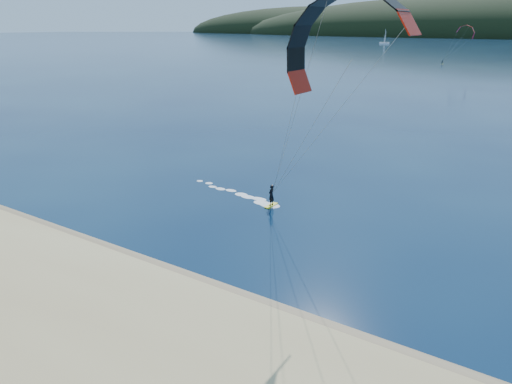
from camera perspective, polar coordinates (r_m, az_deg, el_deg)
ground at (r=29.11m, az=-14.87°, el=-14.17°), size 1800.00×1800.00×0.00m
wet_sand at (r=31.73m, az=-8.83°, el=-10.57°), size 220.00×2.50×0.10m
kitesurfer_near at (r=30.63m, az=10.83°, el=14.65°), size 24.85×10.10×18.41m
kitesurfer_far at (r=212.93m, az=23.79°, el=16.92°), size 12.35×6.03×15.30m
sailboat at (r=430.55m, az=15.18°, el=16.92°), size 8.55×5.59×11.93m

